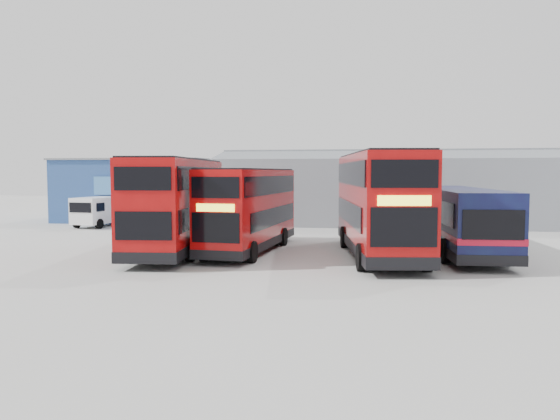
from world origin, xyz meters
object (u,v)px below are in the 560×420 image
Objects in this scene: office_block at (141,190)px; single_decker_blue at (459,221)px; maintenance_shed at (408,190)px; double_decker_right at (379,205)px; panel_van at (102,210)px; double_decker_left at (178,206)px; double_decker_centre at (250,210)px.

single_decker_blue is at bearing -32.63° from office_block.
office_block is 27.79m from single_decker_blue.
maintenance_shed is 18.88m from double_decker_right.
panel_van is (-22.77, -7.27, -1.37)m from maintenance_shed.
office_block reaches higher than panel_van.
double_decker_left is 1.12× the size of double_decker_centre.
single_decker_blue reaches higher than panel_van.
single_decker_blue is at bearing 14.83° from double_decker_right.
double_decker_left is (-12.55, -19.10, -0.26)m from maintenance_shed.
double_decker_right is (9.93, 0.41, 0.12)m from double_decker_left.
office_block reaches higher than single_decker_blue.
office_block is at bearing -66.95° from double_decker_left.
single_decker_blue is at bearing -85.33° from maintenance_shed.
double_decker_left is 0.94× the size of single_decker_blue.
single_decker_blue is (13.93, 2.12, -0.74)m from double_decker_left.
office_block is 1.03× the size of double_decker_right.
double_decker_centre is at bearing -51.15° from office_block.
maintenance_shed is at bearing 68.00° from double_decker_centre.
maintenance_shed reaches higher than double_decker_centre.
single_decker_blue is at bearing 10.63° from double_decker_centre.
maintenance_shed is (22.00, 2.01, 0.02)m from office_block.
office_block reaches higher than double_decker_left.
double_decker_centre is at bearing 2.63° from single_decker_blue.
office_block is 1.02× the size of single_decker_blue.
single_decker_blue is (10.43, 1.11, -0.50)m from double_decker_centre.
double_decker_centre reaches higher than panel_van.
maintenance_shed reaches higher than double_decker_left.
office_block is 1.09× the size of double_decker_left.
maintenance_shed reaches higher than panel_van.
double_decker_centre is 6.47m from double_decker_right.
office_block is 19.54m from double_decker_left.
office_block is at bearing 130.91° from double_decker_right.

